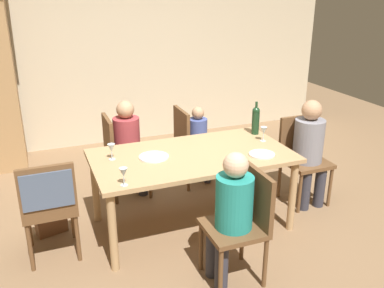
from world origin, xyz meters
The scene contains 19 objects.
ground_plane centered at (0.00, 0.00, 0.00)m, with size 10.00×10.00×0.00m, color #846647.
rear_room_partition centered at (0.00, 2.70, 1.35)m, with size 6.40×0.12×2.70m, color beige.
dining_table centered at (0.00, 0.00, 0.67)m, with size 1.85×0.99×0.75m.
chair_far_left centered at (-0.50, 0.88, 0.53)m, with size 0.44×0.44×0.92m.
chair_right_end centered at (1.31, 0.09, 0.53)m, with size 0.44×0.44×0.92m.
chair_near centered at (0.09, -0.88, 0.53)m, with size 0.44×0.44×0.92m.
chair_far_right centered at (0.33, 0.88, 0.53)m, with size 0.44×0.44×0.92m.
chair_left_end centered at (-1.31, -0.12, 0.59)m, with size 0.44×0.46×0.92m.
person_woman_host centered at (-0.39, 0.88, 0.63)m, with size 0.33×0.28×1.09m.
person_man_bearded centered at (1.31, -0.03, 0.66)m, with size 0.31×0.36×1.14m.
person_man_guest centered at (-0.03, -0.88, 0.64)m, with size 0.33×0.29×1.09m.
person_child_small centered at (0.44, 0.88, 0.56)m, with size 0.25×0.22×0.94m.
wine_bottle_tall_green centered at (0.83, 0.29, 0.91)m, with size 0.08×0.08×0.35m.
wine_glass_near_left centered at (-0.74, -0.41, 0.86)m, with size 0.07×0.07×0.15m.
wine_glass_centre centered at (-0.72, 0.14, 0.86)m, with size 0.07×0.07×0.15m.
wine_glass_near_right centered at (0.79, 0.06, 0.86)m, with size 0.07×0.07×0.15m.
dinner_plate_host centered at (0.59, -0.26, 0.76)m, with size 0.24×0.24×0.01m, color silver.
dinner_plate_guest_left centered at (-0.36, 0.05, 0.76)m, with size 0.27×0.27×0.01m, color white.
handbag centered at (-1.31, 0.35, 0.11)m, with size 0.28×0.12×0.22m, color brown.
Camera 1 is at (-1.33, -3.39, 2.24)m, focal length 39.56 mm.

